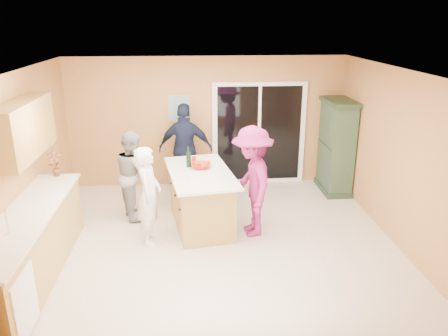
{
  "coord_description": "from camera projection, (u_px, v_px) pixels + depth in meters",
  "views": [
    {
      "loc": [
        -0.34,
        -6.08,
        3.29
      ],
      "look_at": [
        0.15,
        0.1,
        1.15
      ],
      "focal_mm": 35.0,
      "sensor_mm": 36.0,
      "label": 1
    }
  ],
  "objects": [
    {
      "name": "floor",
      "position": [
        215.0,
        240.0,
        6.83
      ],
      "size": [
        5.5,
        5.5,
        0.0
      ],
      "primitive_type": "plane",
      "color": "beige",
      "rests_on": "ground"
    },
    {
      "name": "ceiling",
      "position": [
        214.0,
        71.0,
        5.98
      ],
      "size": [
        5.5,
        5.0,
        0.1
      ],
      "primitive_type": "cube",
      "color": "silver",
      "rests_on": "wall_back"
    },
    {
      "name": "wall_back",
      "position": [
        207.0,
        122.0,
        8.76
      ],
      "size": [
        5.5,
        0.1,
        2.6
      ],
      "primitive_type": "cube",
      "color": "#E2A35D",
      "rests_on": "ground"
    },
    {
      "name": "wall_front",
      "position": [
        230.0,
        244.0,
        4.05
      ],
      "size": [
        5.5,
        0.1,
        2.6
      ],
      "primitive_type": "cube",
      "color": "#E2A35D",
      "rests_on": "ground"
    },
    {
      "name": "wall_left",
      "position": [
        21.0,
        166.0,
        6.2
      ],
      "size": [
        0.1,
        5.0,
        2.6
      ],
      "primitive_type": "cube",
      "color": "#E2A35D",
      "rests_on": "ground"
    },
    {
      "name": "wall_right",
      "position": [
        395.0,
        156.0,
        6.61
      ],
      "size": [
        0.1,
        5.0,
        2.6
      ],
      "primitive_type": "cube",
      "color": "#E2A35D",
      "rests_on": "ground"
    },
    {
      "name": "left_cabinet_run",
      "position": [
        26.0,
        254.0,
        5.5
      ],
      "size": [
        0.65,
        3.05,
        1.24
      ],
      "color": "tan",
      "rests_on": "floor"
    },
    {
      "name": "upper_cabinets",
      "position": [
        23.0,
        129.0,
        5.83
      ],
      "size": [
        0.35,
        1.6,
        0.75
      ],
      "primitive_type": "cube",
      "color": "tan",
      "rests_on": "wall_left"
    },
    {
      "name": "sliding_door",
      "position": [
        259.0,
        134.0,
        8.88
      ],
      "size": [
        1.9,
        0.07,
        2.1
      ],
      "color": "white",
      "rests_on": "floor"
    },
    {
      "name": "framed_picture",
      "position": [
        179.0,
        108.0,
        8.6
      ],
      "size": [
        0.46,
        0.04,
        0.56
      ],
      "color": "tan",
      "rests_on": "wall_back"
    },
    {
      "name": "kitchen_island",
      "position": [
        201.0,
        200.0,
        7.2
      ],
      "size": [
        1.24,
        1.92,
        0.94
      ],
      "rotation": [
        0.0,
        0.0,
        0.16
      ],
      "color": "tan",
      "rests_on": "floor"
    },
    {
      "name": "green_hutch",
      "position": [
        336.0,
        148.0,
        8.51
      ],
      "size": [
        0.52,
        1.0,
        1.83
      ],
      "color": "#213621",
      "rests_on": "floor"
    },
    {
      "name": "woman_white",
      "position": [
        149.0,
        196.0,
        6.55
      ],
      "size": [
        0.4,
        0.58,
        1.52
      ],
      "primitive_type": "imported",
      "rotation": [
        0.0,
        0.0,
        1.5
      ],
      "color": "white",
      "rests_on": "floor"
    },
    {
      "name": "woman_grey",
      "position": [
        134.0,
        174.0,
        7.43
      ],
      "size": [
        0.79,
        0.89,
        1.53
      ],
      "primitive_type": "imported",
      "rotation": [
        0.0,
        0.0,
        1.91
      ],
      "color": "#9C9C9E",
      "rests_on": "floor"
    },
    {
      "name": "woman_navy",
      "position": [
        186.0,
        149.0,
        8.43
      ],
      "size": [
        1.09,
        0.56,
        1.78
      ],
      "primitive_type": "imported",
      "rotation": [
        0.0,
        0.0,
        3.02
      ],
      "color": "#181D36",
      "rests_on": "floor"
    },
    {
      "name": "woman_magenta",
      "position": [
        252.0,
        182.0,
        6.77
      ],
      "size": [
        0.76,
        1.19,
        1.76
      ],
      "primitive_type": "imported",
      "rotation": [
        0.0,
        0.0,
        -1.48
      ],
      "color": "#942068",
      "rests_on": "floor"
    },
    {
      "name": "serving_bowl",
      "position": [
        201.0,
        166.0,
        7.19
      ],
      "size": [
        0.35,
        0.35,
        0.08
      ],
      "primitive_type": "imported",
      "rotation": [
        0.0,
        0.0,
        -0.08
      ],
      "color": "#A82312",
      "rests_on": "kitchen_island"
    },
    {
      "name": "tulip_vase",
      "position": [
        55.0,
        163.0,
        6.76
      ],
      "size": [
        0.26,
        0.21,
        0.42
      ],
      "primitive_type": "imported",
      "rotation": [
        0.0,
        0.0,
        0.35
      ],
      "color": "red",
      "rests_on": "left_cabinet_run"
    },
    {
      "name": "tumbler_near",
      "position": [
        199.0,
        167.0,
        7.11
      ],
      "size": [
        0.08,
        0.08,
        0.1
      ],
      "primitive_type": "cylinder",
      "rotation": [
        0.0,
        0.0,
        0.13
      ],
      "color": "#A82312",
      "rests_on": "kitchen_island"
    },
    {
      "name": "tumbler_far",
      "position": [
        194.0,
        160.0,
        7.41
      ],
      "size": [
        0.1,
        0.1,
        0.12
      ],
      "primitive_type": "cylinder",
      "rotation": [
        0.0,
        0.0,
        -0.29
      ],
      "color": "#A82312",
      "rests_on": "kitchen_island"
    },
    {
      "name": "wine_bottle",
      "position": [
        189.0,
        159.0,
        7.22
      ],
      "size": [
        0.08,
        0.08,
        0.35
      ],
      "rotation": [
        0.0,
        0.0,
        -0.09
      ],
      "color": "black",
      "rests_on": "kitchen_island"
    },
    {
      "name": "white_plate",
      "position": [
        192.0,
        174.0,
        6.88
      ],
      "size": [
        0.25,
        0.25,
        0.01
      ],
      "primitive_type": "cylinder",
      "rotation": [
        0.0,
        0.0,
        -0.2
      ],
      "color": "white",
      "rests_on": "kitchen_island"
    }
  ]
}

